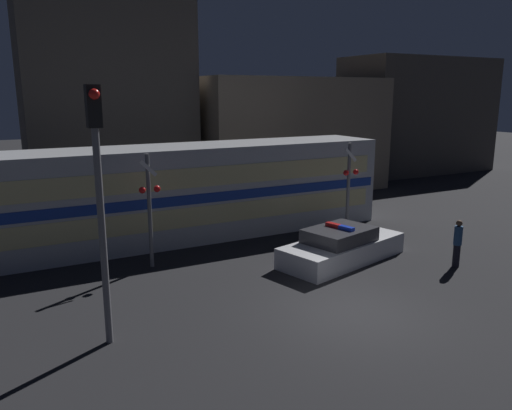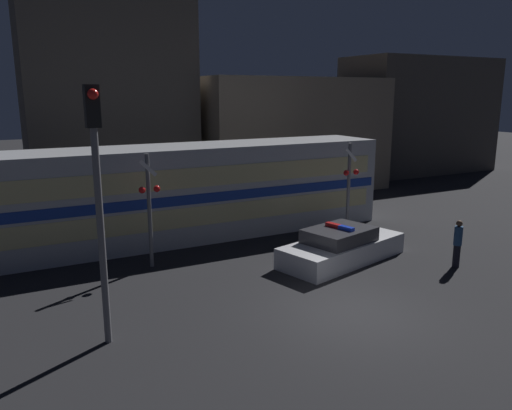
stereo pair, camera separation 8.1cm
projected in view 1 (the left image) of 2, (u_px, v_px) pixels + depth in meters
name	position (u px, v px, depth m)	size (l,w,h in m)	color
ground_plane	(353.00, 312.00, 13.29)	(120.00, 120.00, 0.00)	black
train	(180.00, 193.00, 19.77)	(17.31, 2.93, 3.69)	#B7BABF
police_car	(342.00, 247.00, 17.29)	(5.14, 3.02, 1.31)	silver
pedestrian	(457.00, 243.00, 16.59)	(0.27, 0.27, 1.62)	black
crossing_signal_near	(349.00, 186.00, 19.79)	(0.70, 0.31, 3.80)	slate
crossing_signal_far	(150.00, 205.00, 16.31)	(0.70, 0.31, 3.81)	slate
traffic_light_corner	(99.00, 185.00, 10.87)	(0.30, 0.46, 5.88)	slate
building_left	(108.00, 103.00, 25.37)	(8.11, 4.91, 10.44)	#47423D
building_center	(283.00, 134.00, 30.15)	(11.26, 6.52, 6.57)	#726656
building_right	(417.00, 116.00, 36.66)	(11.24, 5.08, 8.16)	#47423D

